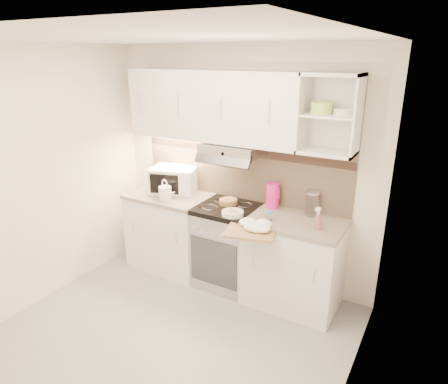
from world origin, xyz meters
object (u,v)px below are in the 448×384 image
at_px(watering_can, 165,193).
at_px(spray_bottle, 318,220).
at_px(glass_jar, 312,203).
at_px(cutting_board, 251,230).
at_px(microwave, 174,179).
at_px(pink_pitcher, 273,195).
at_px(electric_range, 227,245).
at_px(plate_stack, 233,213).

xyz_separation_m(watering_can, spray_bottle, (1.66, 0.08, 0.01)).
xyz_separation_m(glass_jar, cutting_board, (-0.38, -0.56, -0.15)).
distance_m(microwave, watering_can, 0.29).
relative_size(watering_can, pink_pitcher, 0.99).
height_order(watering_can, spray_bottle, watering_can).
xyz_separation_m(spray_bottle, cutting_board, (-0.53, -0.28, -0.11)).
bearing_deg(microwave, glass_jar, -15.07).
bearing_deg(spray_bottle, watering_can, -177.56).
relative_size(pink_pitcher, glass_jar, 1.08).
height_order(pink_pitcher, glass_jar, pink_pitcher).
distance_m(electric_range, plate_stack, 0.53).
xyz_separation_m(microwave, pink_pitcher, (1.18, 0.08, -0.01)).
distance_m(watering_can, spray_bottle, 1.66).
bearing_deg(electric_range, watering_can, -166.97).
xyz_separation_m(plate_stack, pink_pitcher, (0.26, 0.38, 0.11)).
bearing_deg(pink_pitcher, electric_range, -146.67).
height_order(glass_jar, spray_bottle, glass_jar).
bearing_deg(electric_range, pink_pitcher, 25.68).
relative_size(spray_bottle, cutting_board, 0.50).
height_order(electric_range, cutting_board, electric_range).
height_order(watering_can, glass_jar, glass_jar).
bearing_deg(pink_pitcher, glass_jar, 7.66).
height_order(plate_stack, spray_bottle, spray_bottle).
bearing_deg(glass_jar, watering_can, -166.67).
bearing_deg(microwave, plate_stack, -35.83).
bearing_deg(plate_stack, glass_jar, 29.63).
distance_m(electric_range, glass_jar, 1.03).
height_order(microwave, plate_stack, microwave).
height_order(electric_range, pink_pitcher, pink_pitcher).
bearing_deg(spray_bottle, glass_jar, 118.24).
bearing_deg(watering_can, glass_jar, 34.57).
bearing_deg(pink_pitcher, spray_bottle, -18.87).
distance_m(electric_range, cutting_board, 0.71).
xyz_separation_m(electric_range, spray_bottle, (0.98, -0.08, 0.54)).
relative_size(microwave, pink_pitcher, 2.24).
bearing_deg(glass_jar, pink_pitcher, -179.98).
xyz_separation_m(plate_stack, spray_bottle, (0.82, 0.10, 0.07)).
bearing_deg(watering_can, plate_stack, 19.70).
xyz_separation_m(electric_range, plate_stack, (0.16, -0.18, 0.47)).
relative_size(plate_stack, cutting_board, 0.49).
bearing_deg(cutting_board, microwave, 144.76).
bearing_deg(electric_range, cutting_board, -38.42).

